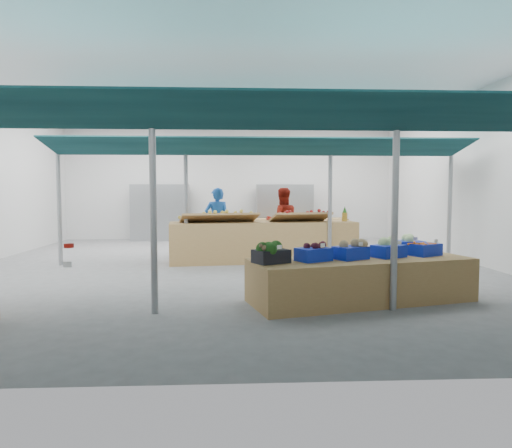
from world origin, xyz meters
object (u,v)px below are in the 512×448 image
object	(u,v)px
crate_stack	(384,278)
vendor_left	(217,222)
veg_counter	(361,280)
fruit_counter	(263,242)
vendor_right	(282,222)

from	to	relation	value
crate_stack	vendor_left	world-z (taller)	vendor_left
veg_counter	fruit_counter	distance (m)	4.52
fruit_counter	vendor_left	world-z (taller)	vendor_left
fruit_counter	vendor_left	distance (m)	1.68
veg_counter	fruit_counter	world-z (taller)	fruit_counter
veg_counter	vendor_right	distance (m)	5.50
veg_counter	fruit_counter	size ratio (longest dim) A/B	0.76
vendor_left	veg_counter	bearing A→B (deg)	108.26
veg_counter	vendor_right	world-z (taller)	vendor_right
veg_counter	crate_stack	size ratio (longest dim) A/B	6.49
vendor_left	vendor_right	bearing A→B (deg)	173.58
fruit_counter	vendor_right	distance (m)	1.33
crate_stack	vendor_right	world-z (taller)	vendor_right
veg_counter	vendor_right	bearing A→B (deg)	82.80
veg_counter	vendor_left	world-z (taller)	vendor_left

